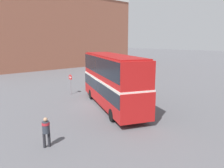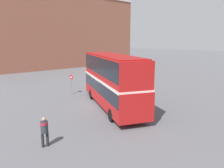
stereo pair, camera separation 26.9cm
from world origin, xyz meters
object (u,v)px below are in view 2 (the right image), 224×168
(parked_car_kerb_near, at_px, (115,75))
(pedestrian_foreground, at_px, (44,129))
(double_decker_bus, at_px, (112,78))
(no_entry_sign, at_px, (71,81))

(parked_car_kerb_near, bearing_deg, pedestrian_foreground, 121.64)
(double_decker_bus, distance_m, pedestrian_foreground, 8.62)
(no_entry_sign, bearing_deg, parked_car_kerb_near, 108.19)
(double_decker_bus, bearing_deg, no_entry_sign, -154.41)
(pedestrian_foreground, bearing_deg, double_decker_bus, -54.48)
(double_decker_bus, relative_size, pedestrian_foreground, 6.30)
(parked_car_kerb_near, height_order, no_entry_sign, no_entry_sign)
(pedestrian_foreground, xyz_separation_m, parked_car_kerb_near, (-12.89, 16.81, -0.26))
(pedestrian_foreground, height_order, no_entry_sign, no_entry_sign)
(parked_car_kerb_near, distance_m, no_entry_sign, 9.82)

